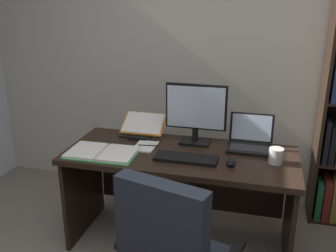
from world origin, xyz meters
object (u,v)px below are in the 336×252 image
object	(u,v)px
keyboard	(186,158)
coffee_mug	(276,156)
monitor	(196,114)
reading_stand_with_book	(143,126)
notepad	(145,146)
open_binder	(102,152)
desk	(182,175)
pen	(148,145)
computer_mouse	(231,162)
laptop	(250,141)

from	to	relation	value
keyboard	coffee_mug	bearing A→B (deg)	10.63
monitor	reading_stand_with_book	world-z (taller)	monitor
reading_stand_with_book	notepad	world-z (taller)	reading_stand_with_book
monitor	open_binder	distance (m)	0.73
coffee_mug	desk	bearing A→B (deg)	173.13
desk	open_binder	size ratio (longest dim) A/B	3.29
reading_stand_with_book	coffee_mug	bearing A→B (deg)	-15.49
notepad	pen	distance (m)	0.02
computer_mouse	pen	bearing A→B (deg)	166.13
desk	pen	xyz separation A→B (m)	(-0.25, -0.03, 0.22)
notepad	coffee_mug	world-z (taller)	coffee_mug
monitor	pen	xyz separation A→B (m)	(-0.32, -0.17, -0.21)
keyboard	computer_mouse	distance (m)	0.30
monitor	coffee_mug	world-z (taller)	monitor
laptop	keyboard	distance (m)	0.52
desk	laptop	size ratio (longest dim) A/B	5.13
keyboard	notepad	bearing A→B (deg)	155.62
laptop	reading_stand_with_book	bearing A→B (deg)	175.68
open_binder	notepad	xyz separation A→B (m)	(0.25, 0.20, -0.01)
desk	laptop	xyz separation A→B (m)	(0.47, 0.14, 0.26)
reading_stand_with_book	pen	distance (m)	0.27
keyboard	computer_mouse	xyz separation A→B (m)	(0.30, 0.00, 0.01)
computer_mouse	open_binder	bearing A→B (deg)	-176.77
desk	keyboard	bearing A→B (deg)	-71.20
desk	keyboard	size ratio (longest dim) A/B	3.85
laptop	open_binder	world-z (taller)	laptop
computer_mouse	notepad	xyz separation A→B (m)	(-0.64, 0.15, -0.02)
laptop	open_binder	distance (m)	1.06
pen	reading_stand_with_book	bearing A→B (deg)	115.77
computer_mouse	desk	bearing A→B (deg)	152.82
desk	coffee_mug	bearing A→B (deg)	-6.87
laptop	pen	bearing A→B (deg)	-166.34
keyboard	notepad	distance (m)	0.37
monitor	notepad	world-z (taller)	monitor
monitor	reading_stand_with_book	size ratio (longest dim) A/B	1.34
desk	coffee_mug	world-z (taller)	coffee_mug
keyboard	pen	bearing A→B (deg)	154.27
pen	computer_mouse	bearing A→B (deg)	-13.87
reading_stand_with_book	desk	bearing A→B (deg)	-28.94
open_binder	coffee_mug	distance (m)	1.18
laptop	coffee_mug	distance (m)	0.28
monitor	open_binder	world-z (taller)	monitor
keyboard	open_binder	distance (m)	0.59
keyboard	reading_stand_with_book	xyz separation A→B (m)	(-0.43, 0.39, 0.06)
monitor	laptop	world-z (taller)	monitor
keyboard	coffee_mug	size ratio (longest dim) A/B	4.13
reading_stand_with_book	pen	xyz separation A→B (m)	(0.11, -0.24, -0.06)
open_binder	pen	world-z (taller)	open_binder
reading_stand_with_book	pen	world-z (taller)	reading_stand_with_book
laptop	keyboard	bearing A→B (deg)	-140.95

